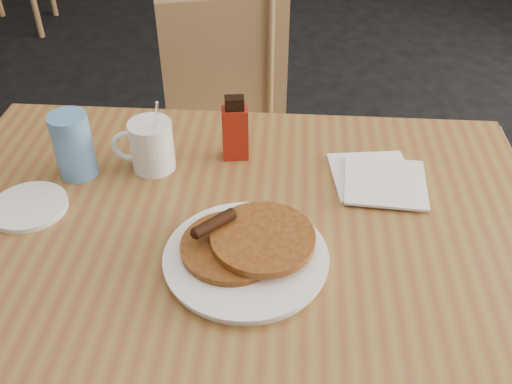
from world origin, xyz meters
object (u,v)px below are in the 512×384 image
at_px(blue_tumbler, 73,145).
at_px(syrup_bottle, 235,130).
at_px(pancake_plate, 246,252).
at_px(main_table, 232,234).
at_px(chair_main_far, 226,119).
at_px(coffee_mug, 150,145).

bearing_deg(blue_tumbler, syrup_bottle, 8.62).
xyz_separation_m(pancake_plate, blue_tumbler, (-0.36, 0.27, 0.05)).
bearing_deg(main_table, chair_main_far, 91.98).
bearing_deg(pancake_plate, coffee_mug, 124.25).
distance_m(coffee_mug, blue_tumbler, 0.16).
height_order(pancake_plate, blue_tumbler, blue_tumbler).
bearing_deg(coffee_mug, main_table, -44.66).
relative_size(chair_main_far, syrup_bottle, 5.92).
relative_size(main_table, blue_tumbler, 9.45).
bearing_deg(syrup_bottle, pancake_plate, -89.03).
bearing_deg(chair_main_far, main_table, -96.51).
bearing_deg(chair_main_far, blue_tumbler, -126.31).
height_order(pancake_plate, coffee_mug, coffee_mug).
relative_size(chair_main_far, coffee_mug, 5.10).
bearing_deg(blue_tumbler, coffee_mug, 6.45).
distance_m(main_table, syrup_bottle, 0.24).
xyz_separation_m(chair_main_far, pancake_plate, (0.05, -0.85, 0.24)).
xyz_separation_m(main_table, pancake_plate, (0.03, -0.11, 0.06)).
bearing_deg(pancake_plate, chair_main_far, 93.48).
bearing_deg(coffee_mug, syrup_bottle, 11.92).
height_order(main_table, pancake_plate, pancake_plate).
height_order(chair_main_far, syrup_bottle, syrup_bottle).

